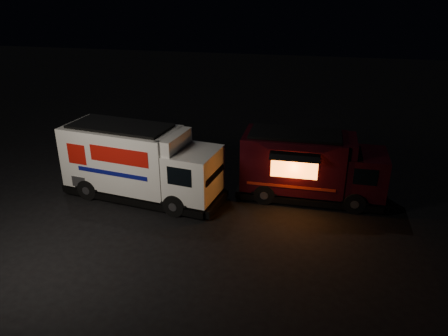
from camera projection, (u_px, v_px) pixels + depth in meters
ground at (165, 224)px, 16.21m from camera, size 80.00×80.00×0.00m
white_truck at (142, 163)px, 17.68m from camera, size 6.97×3.27×3.04m
red_truck at (313, 166)px, 17.66m from camera, size 6.00×2.25×2.78m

